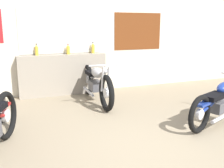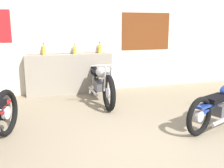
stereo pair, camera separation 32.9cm
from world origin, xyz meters
The scene contains 8 objects.
ground_plane centered at (0.00, 0.00, 0.00)m, with size 24.00×24.00×0.00m, color gray.
wall_back centered at (-0.02, 3.74, 1.41)m, with size 10.00×0.07×2.80m.
sill_counter centered at (-0.55, 3.56, 0.50)m, with size 2.15×0.28×1.00m.
bottle_leftmost centered at (-1.15, 3.61, 1.13)m, with size 0.08×0.08×0.28m.
bottle_left_center centered at (-0.40, 3.59, 1.12)m, with size 0.09×0.09×0.26m.
bottle_center centered at (0.25, 3.61, 1.13)m, with size 0.08×0.08×0.28m.
motorcycle_blue centered at (1.70, 0.61, 0.40)m, with size 2.05×0.98×0.79m.
motorcycle_silver centered at (0.01, 2.66, 0.44)m, with size 0.64×2.19×0.93m.
Camera 1 is at (-1.78, -2.84, 1.69)m, focal length 42.00 mm.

